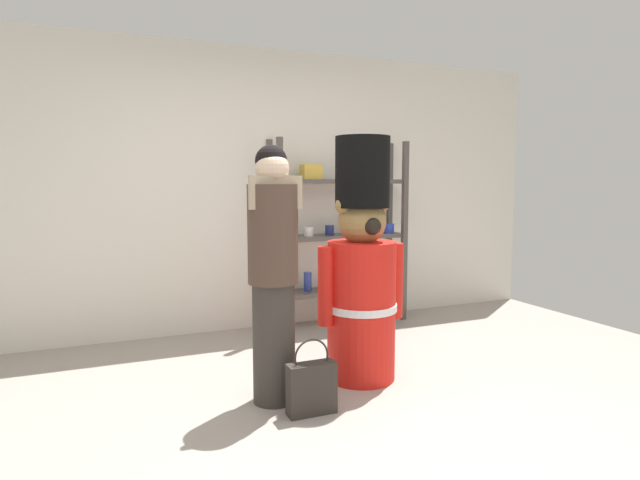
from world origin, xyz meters
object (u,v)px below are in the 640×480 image
at_px(teddy_bear_guard, 362,273).
at_px(person_shopper, 273,269).
at_px(merchandise_shelf, 338,231).
at_px(shopping_bag, 312,387).

height_order(teddy_bear_guard, person_shopper, teddy_bear_guard).
bearing_deg(teddy_bear_guard, merchandise_shelf, 71.06).
bearing_deg(teddy_bear_guard, shopping_bag, -142.98).
bearing_deg(teddy_bear_guard, person_shopper, -168.22).
height_order(merchandise_shelf, teddy_bear_guard, merchandise_shelf).
bearing_deg(merchandise_shelf, person_shopper, -126.85).
xyz_separation_m(merchandise_shelf, shopping_bag, (-1.03, -1.84, -0.74)).
height_order(merchandise_shelf, shopping_bag, merchandise_shelf).
distance_m(teddy_bear_guard, shopping_bag, 0.89).
relative_size(teddy_bear_guard, person_shopper, 1.05).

